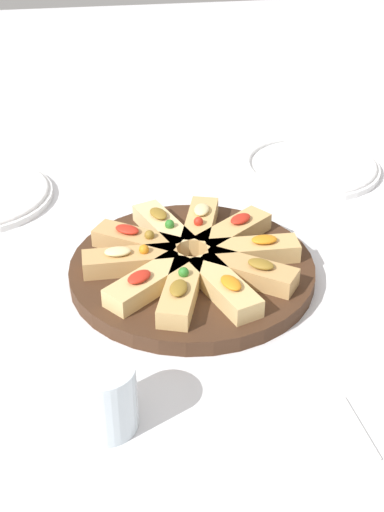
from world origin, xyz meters
TOP-DOWN VIEW (x-y plane):
  - ground_plane at (0.00, 0.00)m, footprint 3.00×3.00m
  - serving_board at (0.00, 0.00)m, footprint 0.33×0.33m
  - focaccia_slice_0 at (0.07, -0.05)m, footprint 0.12×0.10m
  - focaccia_slice_1 at (0.08, -0.00)m, footprint 0.12×0.04m
  - focaccia_slice_2 at (0.07, 0.05)m, footprint 0.12×0.11m
  - focaccia_slice_3 at (0.02, 0.08)m, footprint 0.07×0.13m
  - focaccia_slice_4 at (-0.03, 0.08)m, footprint 0.08×0.13m
  - focaccia_slice_5 at (-0.07, 0.05)m, footprint 0.12×0.10m
  - focaccia_slice_6 at (-0.08, -0.00)m, footprint 0.12×0.04m
  - focaccia_slice_7 at (-0.06, -0.05)m, footprint 0.12×0.11m
  - focaccia_slice_8 at (-0.03, -0.08)m, footprint 0.08×0.13m
  - focaccia_slice_9 at (0.03, -0.08)m, footprint 0.08×0.13m
  - plate_right at (0.25, 0.29)m, footprint 0.24×0.24m
  - water_glass at (-0.13, -0.25)m, footprint 0.07×0.07m
  - napkin_stack at (0.08, -0.30)m, footprint 0.11×0.10m

SIDE VIEW (x-z plane):
  - ground_plane at x=0.00m, z-range 0.00..0.00m
  - napkin_stack at x=0.08m, z-range 0.00..0.01m
  - plate_right at x=0.25m, z-range 0.00..0.02m
  - serving_board at x=0.00m, z-range 0.00..0.02m
  - focaccia_slice_0 at x=0.07m, z-range 0.02..0.05m
  - focaccia_slice_1 at x=0.08m, z-range 0.02..0.05m
  - focaccia_slice_2 at x=0.07m, z-range 0.02..0.05m
  - focaccia_slice_7 at x=-0.06m, z-range 0.02..0.05m
  - focaccia_slice_9 at x=0.03m, z-range 0.02..0.05m
  - focaccia_slice_3 at x=0.02m, z-range 0.02..0.05m
  - focaccia_slice_4 at x=-0.03m, z-range 0.02..0.05m
  - focaccia_slice_5 at x=-0.07m, z-range 0.02..0.05m
  - focaccia_slice_6 at x=-0.08m, z-range 0.02..0.05m
  - focaccia_slice_8 at x=-0.03m, z-range 0.02..0.05m
  - water_glass at x=-0.13m, z-range 0.00..0.08m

